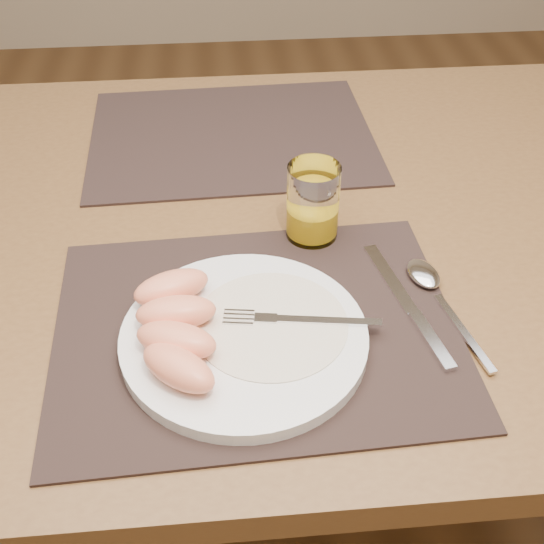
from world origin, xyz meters
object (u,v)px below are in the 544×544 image
Objects in this scene: placemat_far at (232,136)px; spoon at (429,282)px; plate at (244,337)px; knife at (413,313)px; table at (260,261)px; fork at (288,319)px; juice_glass at (313,206)px; placemat_near at (256,328)px.

spoon is at bearing -60.48° from placemat_far.
knife is (0.20, 0.03, -0.01)m from plate.
spoon reaches higher than table.
fork is 0.15m from knife.
placemat_far is 2.35× the size of spoon.
table is at bearing 138.77° from spoon.
fork is at bearing -174.82° from knife.
knife is at bearing 5.18° from fork.
spoon is at bearing -41.23° from table.
juice_glass is at bearing 73.93° from fork.
fork is 0.19m from spoon.
juice_glass is at bearing -71.30° from placemat_far.
knife is at bearing 7.78° from plate.
juice_glass reaches higher than placemat_near.
placemat_near is 1.00× the size of placemat_far.
placemat_far is at bearing 91.08° from placemat_near.
spoon is (0.19, -0.17, 0.09)m from table.
placemat_far is at bearing 119.52° from spoon.
placemat_near is at bearing 163.71° from fork.
knife is (0.19, -0.44, 0.00)m from placemat_far.
plate is 2.65× the size of juice_glass.
fork is at bearing -106.07° from juice_glass.
table is at bearing 84.92° from placemat_near.
plate is at bearing -117.82° from juice_glass.
fork reaches higher than placemat_far.
fork is at bearing -160.80° from spoon.
fork is at bearing -86.37° from table.
placemat_far is at bearing 97.22° from table.
placemat_far is 0.29m from juice_glass.
juice_glass is (0.10, 0.19, 0.04)m from plate.
table is 7.31× the size of spoon.
fork is at bearing 15.30° from plate.
plate is at bearing -90.82° from placemat_far.
knife reaches higher than table.
fork is (0.05, 0.01, 0.01)m from plate.
spoon is at bearing -41.83° from juice_glass.
table is 0.28m from knife.
knife is at bearing 1.05° from placemat_near.
table is 0.25m from fork.
placemat_near is 0.04m from fork.
juice_glass is (0.05, 0.18, 0.03)m from fork.
juice_glass is at bearing 138.17° from spoon.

